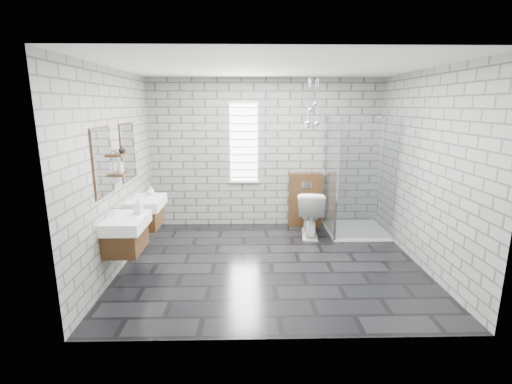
{
  "coord_description": "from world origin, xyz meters",
  "views": [
    {
      "loc": [
        -0.33,
        -4.98,
        2.22
      ],
      "look_at": [
        -0.21,
        0.35,
        0.97
      ],
      "focal_mm": 26.0,
      "sensor_mm": 36.0,
      "label": 1
    }
  ],
  "objects_px": {
    "toilet": "(310,213)",
    "shower_enclosure": "(353,207)",
    "cistern_panel": "(305,200)",
    "vanity_right": "(144,204)",
    "vanity_left": "(123,224)"
  },
  "relations": [
    {
      "from": "cistern_panel",
      "to": "toilet",
      "type": "distance_m",
      "value": 0.56
    },
    {
      "from": "toilet",
      "to": "shower_enclosure",
      "type": "bearing_deg",
      "value": -171.37
    },
    {
      "from": "cistern_panel",
      "to": "toilet",
      "type": "xyz_separation_m",
      "value": [
        0.0,
        -0.55,
        -0.1
      ]
    },
    {
      "from": "vanity_left",
      "to": "cistern_panel",
      "type": "xyz_separation_m",
      "value": [
        2.65,
        2.19,
        -0.26
      ]
    },
    {
      "from": "cistern_panel",
      "to": "shower_enclosure",
      "type": "height_order",
      "value": "shower_enclosure"
    },
    {
      "from": "shower_enclosure",
      "to": "cistern_panel",
      "type": "bearing_deg",
      "value": 145.74
    },
    {
      "from": "toilet",
      "to": "vanity_left",
      "type": "bearing_deg",
      "value": 38.02
    },
    {
      "from": "vanity_right",
      "to": "toilet",
      "type": "height_order",
      "value": "vanity_right"
    },
    {
      "from": "vanity_right",
      "to": "shower_enclosure",
      "type": "distance_m",
      "value": 3.49
    },
    {
      "from": "vanity_right",
      "to": "cistern_panel",
      "type": "bearing_deg",
      "value": 24.6
    },
    {
      "from": "vanity_right",
      "to": "cistern_panel",
      "type": "distance_m",
      "value": 2.92
    },
    {
      "from": "shower_enclosure",
      "to": "toilet",
      "type": "bearing_deg",
      "value": -177.62
    },
    {
      "from": "shower_enclosure",
      "to": "toilet",
      "type": "height_order",
      "value": "shower_enclosure"
    },
    {
      "from": "cistern_panel",
      "to": "shower_enclosure",
      "type": "distance_m",
      "value": 0.92
    },
    {
      "from": "vanity_left",
      "to": "toilet",
      "type": "xyz_separation_m",
      "value": [
        2.65,
        1.64,
        -0.35
      ]
    }
  ]
}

